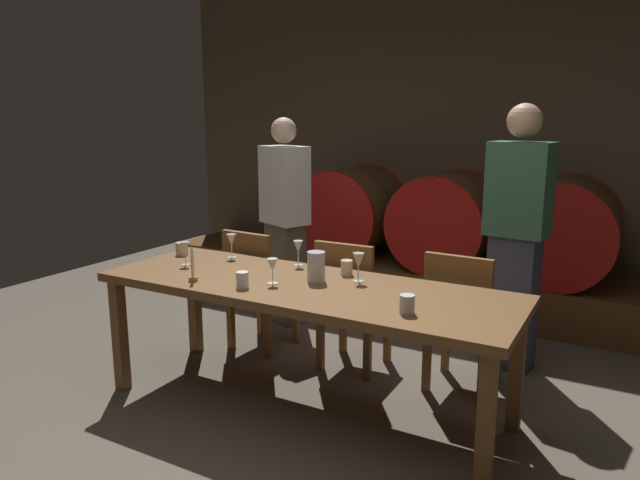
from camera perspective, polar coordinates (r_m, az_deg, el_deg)
name	(u,v)px	position (r m, az deg, el deg)	size (l,w,h in m)	color
ground_plane	(294,441)	(3.21, -2.59, -19.09)	(7.91, 7.91, 0.00)	brown
back_wall	(469,138)	(5.66, 14.39, 9.63)	(6.08, 0.24, 2.92)	brown
barrel_shelf	(445,285)	(5.33, 12.14, -4.36)	(5.47, 0.90, 0.36)	brown
wine_barrel_left	(351,212)	(5.54, 3.05, 2.77)	(0.83, 0.83, 0.83)	brown
wine_barrel_center	(446,220)	(5.20, 12.27, 1.92)	(0.83, 0.83, 0.83)	brown
wine_barrel_right	(564,230)	(5.02, 22.73, 0.89)	(0.83, 0.83, 0.83)	brown
dining_table	(304,296)	(3.26, -1.60, -5.50)	(2.37, 0.80, 0.75)	brown
chair_left	(257,284)	(4.17, -6.22, -4.31)	(0.43, 0.43, 0.88)	brown
chair_center	(350,299)	(3.82, 2.99, -5.80)	(0.40, 0.40, 0.88)	brown
chair_right	(461,316)	(3.61, 13.68, -7.23)	(0.42, 0.42, 0.88)	brown
guest_left	(285,221)	(4.65, -3.47, 1.91)	(0.44, 0.37, 1.65)	brown
guest_right	(516,237)	(3.96, 18.66, 0.31)	(0.41, 0.29, 1.74)	#33384C
candle_center	(193,271)	(3.34, -12.34, -3.01)	(0.05, 0.05, 0.21)	olive
pitcher	(316,267)	(3.26, -0.38, -2.62)	(0.10, 0.10, 0.17)	silver
wine_glass_far_left	(185,248)	(3.70, -13.06, -0.78)	(0.06, 0.06, 0.15)	silver
wine_glass_left	(231,241)	(3.84, -8.66, -0.07)	(0.06, 0.06, 0.16)	silver
wine_glass_center	(298,248)	(3.60, -2.15, -0.75)	(0.06, 0.06, 0.16)	silver
wine_glass_right	(272,266)	(3.22, -4.69, -2.54)	(0.06, 0.06, 0.14)	white
wine_glass_far_right	(358,262)	(3.25, 3.79, -2.12)	(0.06, 0.06, 0.16)	silver
cup_far_left	(182,249)	(4.00, -13.37, -0.83)	(0.08, 0.08, 0.08)	beige
cup_center_left	(242,280)	(3.17, -7.60, -3.88)	(0.07, 0.07, 0.09)	white
cup_center_right	(347,267)	(3.41, 2.63, -2.70)	(0.07, 0.07, 0.09)	beige
cup_far_right	(407,304)	(2.77, 8.52, -6.23)	(0.07, 0.07, 0.09)	silver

